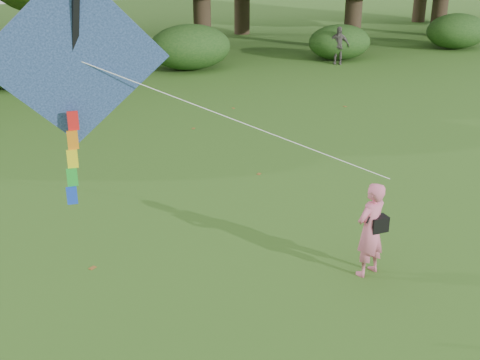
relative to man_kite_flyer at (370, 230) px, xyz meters
name	(u,v)px	position (x,y,z in m)	size (l,w,h in m)	color
ground	(371,303)	(-0.43, -0.77, -0.81)	(100.00, 100.00, 0.00)	#265114
man_kite_flyer	(370,230)	(0.00, 0.00, 0.00)	(0.59, 0.39, 1.62)	#E16A8A
bystander_right	(338,45)	(8.95, 15.73, 0.01)	(0.96, 0.40, 1.63)	#655D5A
crossbody_bag	(378,223)	(0.12, -0.03, 0.11)	(0.43, 0.20, 0.68)	black
flying_kite	(76,63)	(-4.31, 0.52, 2.93)	(5.78, 1.00, 3.30)	#224395
shrub_band	(103,56)	(-1.15, 16.83, 0.04)	(39.15, 3.22, 1.88)	#264919
fallen_leaves	(363,204)	(1.53, 2.40, -0.81)	(9.73, 15.11, 0.01)	brown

